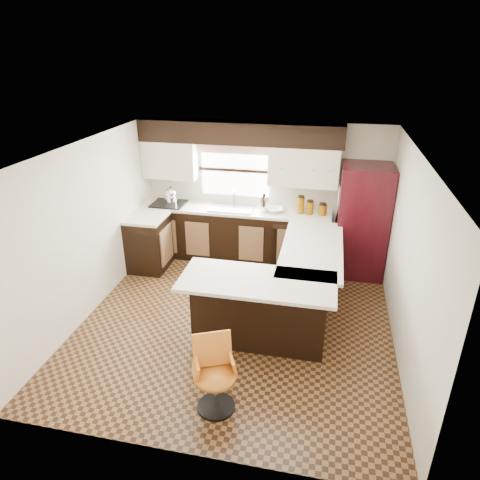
% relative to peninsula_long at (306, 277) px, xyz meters
% --- Properties ---
extents(floor, '(4.40, 4.40, 0.00)m').
position_rel_peninsula_long_xyz_m(floor, '(-0.90, -0.62, -0.45)').
color(floor, '#49301A').
rests_on(floor, ground).
extents(ceiling, '(4.40, 4.40, 0.00)m').
position_rel_peninsula_long_xyz_m(ceiling, '(-0.90, -0.62, 1.95)').
color(ceiling, silver).
rests_on(ceiling, wall_back).
extents(wall_back, '(4.40, 0.00, 4.40)m').
position_rel_peninsula_long_xyz_m(wall_back, '(-0.90, 1.58, 0.75)').
color(wall_back, beige).
rests_on(wall_back, floor).
extents(wall_front, '(4.40, 0.00, 4.40)m').
position_rel_peninsula_long_xyz_m(wall_front, '(-0.90, -2.83, 0.75)').
color(wall_front, beige).
rests_on(wall_front, floor).
extents(wall_left, '(0.00, 4.40, 4.40)m').
position_rel_peninsula_long_xyz_m(wall_left, '(-3.00, -0.62, 0.75)').
color(wall_left, beige).
rests_on(wall_left, floor).
extents(wall_right, '(0.00, 4.40, 4.40)m').
position_rel_peninsula_long_xyz_m(wall_right, '(1.20, -0.62, 0.75)').
color(wall_right, beige).
rests_on(wall_right, floor).
extents(base_cab_back, '(3.30, 0.60, 0.90)m').
position_rel_peninsula_long_xyz_m(base_cab_back, '(-1.35, 1.28, 0.00)').
color(base_cab_back, black).
rests_on(base_cab_back, floor).
extents(base_cab_left, '(0.60, 0.70, 0.90)m').
position_rel_peninsula_long_xyz_m(base_cab_left, '(-2.70, 0.62, 0.00)').
color(base_cab_left, black).
rests_on(base_cab_left, floor).
extents(counter_back, '(3.30, 0.60, 0.04)m').
position_rel_peninsula_long_xyz_m(counter_back, '(-1.35, 1.28, 0.47)').
color(counter_back, silver).
rests_on(counter_back, base_cab_back).
extents(counter_left, '(0.60, 0.70, 0.04)m').
position_rel_peninsula_long_xyz_m(counter_left, '(-2.70, 0.62, 0.47)').
color(counter_left, silver).
rests_on(counter_left, base_cab_left).
extents(soffit, '(3.40, 0.35, 0.36)m').
position_rel_peninsula_long_xyz_m(soffit, '(-1.30, 1.40, 1.77)').
color(soffit, black).
rests_on(soffit, wall_back).
extents(upper_cab_left, '(0.94, 0.35, 0.64)m').
position_rel_peninsula_long_xyz_m(upper_cab_left, '(-2.52, 1.40, 1.27)').
color(upper_cab_left, beige).
rests_on(upper_cab_left, wall_back).
extents(upper_cab_right, '(1.14, 0.35, 0.64)m').
position_rel_peninsula_long_xyz_m(upper_cab_right, '(-0.22, 1.40, 1.27)').
color(upper_cab_right, beige).
rests_on(upper_cab_right, wall_back).
extents(window_pane, '(1.20, 0.02, 0.90)m').
position_rel_peninsula_long_xyz_m(window_pane, '(-1.40, 1.56, 1.10)').
color(window_pane, white).
rests_on(window_pane, wall_back).
extents(valance, '(1.30, 0.06, 0.18)m').
position_rel_peninsula_long_xyz_m(valance, '(-1.40, 1.52, 1.49)').
color(valance, '#D19B93').
rests_on(valance, wall_back).
extents(sink, '(0.75, 0.45, 0.03)m').
position_rel_peninsula_long_xyz_m(sink, '(-1.40, 1.25, 0.51)').
color(sink, '#B2B2B7').
rests_on(sink, counter_back).
extents(dishwasher, '(0.58, 0.03, 0.78)m').
position_rel_peninsula_long_xyz_m(dishwasher, '(-0.35, 0.99, -0.02)').
color(dishwasher, black).
rests_on(dishwasher, floor).
extents(cooktop, '(0.58, 0.50, 0.02)m').
position_rel_peninsula_long_xyz_m(cooktop, '(-2.55, 1.25, 0.51)').
color(cooktop, black).
rests_on(cooktop, counter_back).
extents(peninsula_long, '(0.60, 1.95, 0.90)m').
position_rel_peninsula_long_xyz_m(peninsula_long, '(0.00, 0.00, 0.00)').
color(peninsula_long, black).
rests_on(peninsula_long, floor).
extents(peninsula_return, '(1.65, 0.60, 0.90)m').
position_rel_peninsula_long_xyz_m(peninsula_return, '(-0.53, -0.97, 0.00)').
color(peninsula_return, black).
rests_on(peninsula_return, floor).
extents(counter_pen_long, '(0.84, 1.95, 0.04)m').
position_rel_peninsula_long_xyz_m(counter_pen_long, '(0.05, 0.00, 0.47)').
color(counter_pen_long, silver).
rests_on(counter_pen_long, peninsula_long).
extents(counter_pen_return, '(1.89, 0.84, 0.04)m').
position_rel_peninsula_long_xyz_m(counter_pen_return, '(-0.55, -1.06, 0.47)').
color(counter_pen_return, silver).
rests_on(counter_pen_return, peninsula_return).
extents(refrigerator, '(0.79, 0.76, 1.84)m').
position_rel_peninsula_long_xyz_m(refrigerator, '(0.78, 1.21, 0.47)').
color(refrigerator, '#33080F').
rests_on(refrigerator, floor).
extents(bar_chair, '(0.59, 0.59, 0.83)m').
position_rel_peninsula_long_xyz_m(bar_chair, '(-0.78, -2.21, -0.04)').
color(bar_chair, orange).
rests_on(bar_chair, floor).
extents(kettle, '(0.22, 0.22, 0.30)m').
position_rel_peninsula_long_xyz_m(kettle, '(-2.50, 1.26, 0.67)').
color(kettle, silver).
rests_on(kettle, cooktop).
extents(percolator, '(0.15, 0.15, 0.27)m').
position_rel_peninsula_long_xyz_m(percolator, '(-0.84, 1.28, 0.63)').
color(percolator, silver).
rests_on(percolator, counter_back).
extents(mixing_bowl, '(0.34, 0.34, 0.07)m').
position_rel_peninsula_long_xyz_m(mixing_bowl, '(-0.66, 1.28, 0.53)').
color(mixing_bowl, white).
rests_on(mixing_bowl, counter_back).
extents(canister_large, '(0.12, 0.12, 0.28)m').
position_rel_peninsula_long_xyz_m(canister_large, '(-0.23, 1.30, 0.63)').
color(canister_large, '#7D4D03').
rests_on(canister_large, counter_back).
extents(canister_med, '(0.12, 0.12, 0.21)m').
position_rel_peninsula_long_xyz_m(canister_med, '(-0.07, 1.30, 0.60)').
color(canister_med, '#7D4D03').
rests_on(canister_med, counter_back).
extents(canister_small, '(0.14, 0.14, 0.17)m').
position_rel_peninsula_long_xyz_m(canister_small, '(0.14, 1.30, 0.58)').
color(canister_small, '#7D4D03').
rests_on(canister_small, counter_back).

